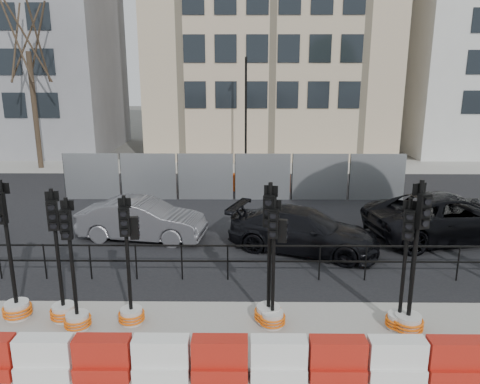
{
  "coord_description": "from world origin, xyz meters",
  "views": [
    {
      "loc": [
        0.43,
        -10.12,
        5.42
      ],
      "look_at": [
        0.3,
        3.0,
        1.94
      ],
      "focal_mm": 35.0,
      "sensor_mm": 36.0,
      "label": 1
    }
  ],
  "objects_px": {
    "traffic_signal_h": "(410,303)",
    "car_c": "(303,230)",
    "traffic_signal_d": "(131,295)",
    "traffic_signal_a": "(14,291)"
  },
  "relations": [
    {
      "from": "traffic_signal_h",
      "to": "car_c",
      "type": "relative_size",
      "value": 0.68
    },
    {
      "from": "traffic_signal_d",
      "to": "traffic_signal_h",
      "type": "xyz_separation_m",
      "value": [
        5.92,
        -0.29,
        -0.01
      ]
    },
    {
      "from": "traffic_signal_d",
      "to": "traffic_signal_h",
      "type": "bearing_deg",
      "value": -8.95
    },
    {
      "from": "car_c",
      "to": "traffic_signal_h",
      "type": "bearing_deg",
      "value": -138.82
    },
    {
      "from": "traffic_signal_a",
      "to": "car_c",
      "type": "bearing_deg",
      "value": 38.43
    },
    {
      "from": "traffic_signal_a",
      "to": "traffic_signal_d",
      "type": "height_order",
      "value": "traffic_signal_a"
    },
    {
      "from": "traffic_signal_a",
      "to": "traffic_signal_d",
      "type": "bearing_deg",
      "value": 3.37
    },
    {
      "from": "traffic_signal_a",
      "to": "car_c",
      "type": "xyz_separation_m",
      "value": [
        6.86,
        4.07,
        0.0
      ]
    },
    {
      "from": "traffic_signal_d",
      "to": "traffic_signal_a",
      "type": "bearing_deg",
      "value": 169.53
    },
    {
      "from": "traffic_signal_a",
      "to": "traffic_signal_h",
      "type": "distance_m",
      "value": 8.56
    }
  ]
}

